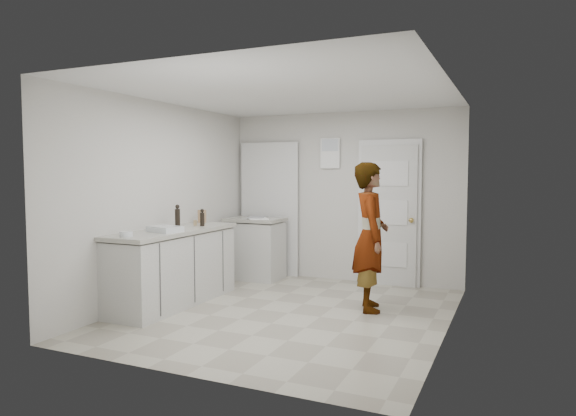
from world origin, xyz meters
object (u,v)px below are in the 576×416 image
at_px(oil_cruet_a, 202,218).
at_px(oil_cruet_b, 177,216).
at_px(spice_jar, 195,223).
at_px(person, 370,237).
at_px(cake_mix_box, 202,216).
at_px(egg_bowl, 126,234).
at_px(baking_dish, 165,229).

bearing_deg(oil_cruet_a, oil_cruet_b, -127.41).
relative_size(spice_jar, oil_cruet_b, 0.25).
relative_size(person, oil_cruet_a, 7.70).
bearing_deg(spice_jar, cake_mix_box, 110.17).
xyz_separation_m(person, spice_jar, (-2.26, -0.27, 0.09)).
bearing_deg(oil_cruet_a, egg_bowl, -96.86).
xyz_separation_m(cake_mix_box, egg_bowl, (0.10, -1.62, -0.06)).
distance_m(spice_jar, egg_bowl, 1.26).
bearing_deg(cake_mix_box, baking_dish, -82.47).
distance_m(person, spice_jar, 2.28).
height_order(person, oil_cruet_a, person).
height_order(person, cake_mix_box, person).
distance_m(oil_cruet_b, baking_dish, 0.48).
bearing_deg(cake_mix_box, oil_cruet_a, -59.13).
bearing_deg(baking_dish, oil_cruet_a, 85.97).
bearing_deg(person, oil_cruet_a, 76.96).
xyz_separation_m(oil_cruet_b, egg_bowl, (0.05, -0.98, -0.11)).
distance_m(spice_jar, baking_dish, 0.73).
relative_size(oil_cruet_b, egg_bowl, 2.06).
relative_size(person, oil_cruet_b, 5.99).
xyz_separation_m(spice_jar, baking_dish, (0.07, -0.72, -0.01)).
bearing_deg(oil_cruet_a, cake_mix_box, 124.07).
distance_m(oil_cruet_a, egg_bowl, 1.25).
height_order(cake_mix_box, baking_dish, cake_mix_box).
bearing_deg(oil_cruet_b, cake_mix_box, 95.12).
height_order(cake_mix_box, oil_cruet_b, oil_cruet_b).
xyz_separation_m(spice_jar, oil_cruet_b, (-0.07, -0.28, 0.10)).
distance_m(person, oil_cruet_b, 2.40).
height_order(oil_cruet_a, baking_dish, oil_cruet_a).
distance_m(person, cake_mix_box, 2.39).
height_order(cake_mix_box, oil_cruet_a, oil_cruet_a).
height_order(oil_cruet_a, oil_cruet_b, oil_cruet_b).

